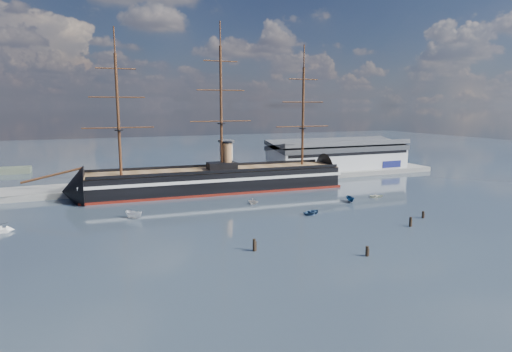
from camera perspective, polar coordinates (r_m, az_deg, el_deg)
name	(u,v)px	position (r m, az deg, el deg)	size (l,w,h in m)	color
ground	(251,202)	(134.76, -0.68, -3.45)	(600.00, 600.00, 0.00)	#2A3441
quay	(241,181)	(171.23, -2.05, -0.69)	(180.00, 18.00, 2.00)	slate
warehouse	(338,155)	(195.28, 10.84, 2.76)	(63.00, 21.00, 11.60)	#B7BABC
quay_tower	(226,159)	(164.67, -3.99, 2.32)	(5.00, 5.00, 15.00)	silver
warship	(212,180)	(150.35, -5.90, -0.58)	(113.29, 20.94, 53.94)	black
motorboat_a	(134,218)	(119.73, -15.93, -5.46)	(6.51, 2.39, 2.60)	white
motorboat_b	(312,214)	(120.86, 7.52, -5.03)	(3.50, 1.40, 1.63)	navy
motorboat_c	(350,202)	(137.45, 12.47, -3.42)	(5.63, 2.07, 2.25)	navy
motorboat_d	(253,204)	(131.56, -0.38, -3.77)	(5.69, 2.47, 2.09)	silver
motorboat_e	(377,197)	(146.64, 15.84, -2.76)	(2.84, 1.13, 1.32)	silver
piling_near_left	(254,251)	(90.26, -0.24, -9.97)	(0.64, 0.64, 3.32)	black
piling_near_mid	(367,256)	(90.17, 14.56, -10.30)	(0.64, 0.64, 2.79)	black
piling_near_right	(410,226)	(114.41, 19.87, -6.35)	(0.64, 0.64, 3.12)	black
piling_far_right	(423,218)	(123.93, 21.36, -5.25)	(0.64, 0.64, 2.59)	black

